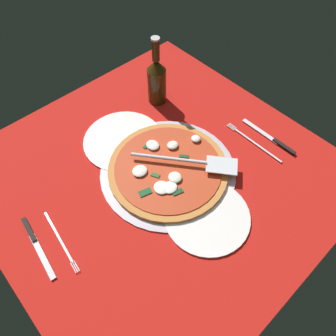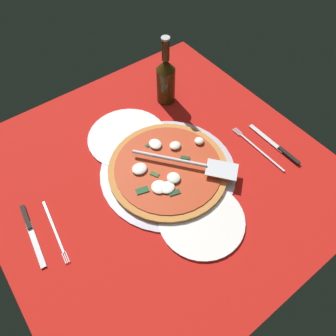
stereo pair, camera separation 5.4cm
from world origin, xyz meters
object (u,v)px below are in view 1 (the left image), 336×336
Objects in this scene: dinner_plate_left at (124,140)px; dinner_plate_right at (208,216)px; pizza at (168,168)px; beer_bottle at (157,80)px; place_setting_far at (263,141)px; pizza_server at (191,161)px; place_setting_near at (48,242)px.

dinner_plate_right is at bearing -0.21° from dinner_plate_left.
pizza is at bearing 6.56° from dinner_plate_left.
place_setting_far is at bearing 17.87° from beer_bottle.
place_setting_far is (8.11, 24.62, -3.70)cm from pizza_server.
beer_bottle is (-37.09, -11.96, 8.71)cm from place_setting_far.
dinner_plate_left and dinner_plate_right have the same top height.
dinner_plate_left is 36.36cm from dinner_plate_right.
place_setting_near is at bearing -68.59° from dinner_plate_left.
pizza_server reaches higher than dinner_plate_right.
dinner_plate_left is 1.13× the size of place_setting_far.
dinner_plate_right is 16.59cm from pizza_server.
dinner_plate_right is 0.96× the size of beer_bottle.
pizza is at bearing 68.03° from place_setting_far.
pizza_server is at bearing 54.05° from pizza.
place_setting_far is 0.91× the size of beer_bottle.
pizza_server is at bearing 152.02° from dinner_plate_right.
dinner_plate_left is at bearing 46.63° from place_setting_far.
place_setting_near reaches higher than dinner_plate_left.
pizza is 31.77cm from beer_bottle.
pizza reaches higher than dinner_plate_right.
place_setting_far is at bearing 83.55° from place_setting_near.
beer_bottle reaches higher than dinner_plate_left.
pizza_server is (3.90, 5.38, 2.43)cm from pizza.
place_setting_far is at bearing 68.18° from pizza.
place_setting_near is (-22.40, -35.46, -0.14)cm from dinner_plate_right.
pizza_server is at bearing 18.71° from dinner_plate_left.
beer_bottle reaches higher than place_setting_far.
place_setting_near reaches higher than dinner_plate_right.
pizza reaches higher than place_setting_near.
place_setting_far is at bearing 46.77° from dinner_plate_left.
pizza is at bearing 90.67° from place_setting_near.
dinner_plate_left is 1.03× the size of beer_bottle.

